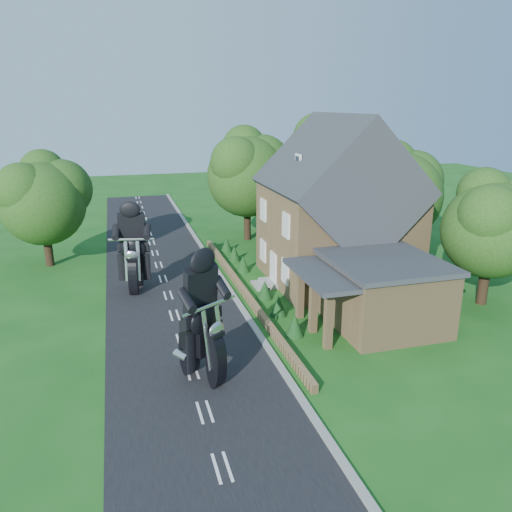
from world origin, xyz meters
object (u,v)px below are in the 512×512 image
object	(u,v)px
garden_wall	(244,291)
annex	(380,291)
house	(337,212)
motorcycle_lead	(203,361)
motorcycle_follow	(136,278)

from	to	relation	value
garden_wall	annex	bearing A→B (deg)	-46.16
house	motorcycle_lead	bearing A→B (deg)	-136.04
house	motorcycle_follow	world-z (taller)	house
garden_wall	motorcycle_lead	bearing A→B (deg)	-114.22
garden_wall	motorcycle_lead	xyz separation A→B (m)	(-3.95, -8.78, 0.64)
garden_wall	annex	distance (m)	8.19
house	motorcycle_lead	xyz separation A→B (m)	(-10.14, -9.78, -3.50)
garden_wall	motorcycle_follow	bearing A→B (deg)	158.85
annex	garden_wall	bearing A→B (deg)	133.84
house	motorcycle_follow	xyz separation A→B (m)	(-12.23, 1.34, -3.53)
annex	motorcycle_lead	world-z (taller)	annex
garden_wall	house	bearing A→B (deg)	9.17
motorcycle_lead	house	bearing A→B (deg)	-168.47
motorcycle_lead	annex	bearing A→B (deg)	164.96
garden_wall	house	world-z (taller)	house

